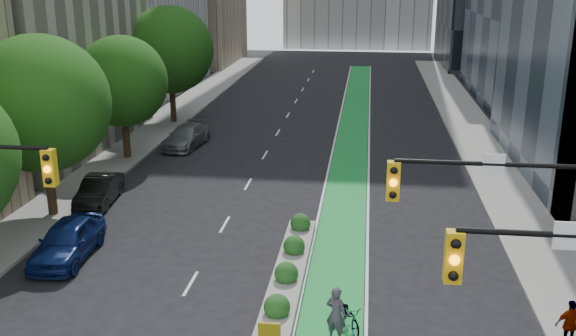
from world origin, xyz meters
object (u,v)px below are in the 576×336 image
(median_planter, at_px, (290,268))
(pedestrian_far, at_px, (570,324))
(parked_car_left_mid, at_px, (99,191))
(parked_car_left_far, at_px, (186,136))
(cyclist, at_px, (336,314))
(bicycle, at_px, (349,315))
(parked_car_left_near, at_px, (68,240))

(median_planter, height_order, pedestrian_far, pedestrian_far)
(parked_car_left_mid, xyz_separation_m, parked_car_left_far, (1.39, 11.37, 0.02))
(median_planter, bearing_deg, cyclist, -64.79)
(bicycle, height_order, pedestrian_far, pedestrian_far)
(cyclist, height_order, parked_car_left_mid, cyclist)
(median_planter, bearing_deg, pedestrian_far, -23.31)
(median_planter, bearing_deg, bicycle, -54.76)
(parked_car_left_far, bearing_deg, bicycle, -55.00)
(bicycle, height_order, parked_car_left_far, parked_car_left_far)
(parked_car_left_mid, relative_size, parked_car_left_far, 0.86)
(pedestrian_far, bearing_deg, median_planter, -32.08)
(median_planter, xyz_separation_m, parked_car_left_mid, (-10.68, 6.95, 0.34))
(cyclist, relative_size, parked_car_left_near, 0.40)
(parked_car_left_near, relative_size, parked_car_left_far, 0.95)
(median_planter, distance_m, parked_car_left_mid, 12.75)
(bicycle, distance_m, pedestrian_far, 6.89)
(median_planter, relative_size, bicycle, 5.76)
(median_planter, bearing_deg, parked_car_left_far, 116.87)
(parked_car_left_mid, bearing_deg, parked_car_left_far, 76.90)
(parked_car_left_near, bearing_deg, pedestrian_far, -16.62)
(median_planter, bearing_deg, parked_car_left_mid, 146.93)
(cyclist, distance_m, parked_car_left_near, 12.30)
(median_planter, distance_m, pedestrian_far, 10.12)
(bicycle, bearing_deg, parked_car_left_mid, 118.45)
(median_planter, relative_size, cyclist, 5.39)
(bicycle, distance_m, parked_car_left_far, 24.72)
(cyclist, relative_size, pedestrian_far, 1.18)
(cyclist, xyz_separation_m, pedestrian_far, (7.27, 0.28, 0.01))
(parked_car_left_near, bearing_deg, cyclist, -25.92)
(parked_car_left_near, height_order, parked_car_left_far, parked_car_left_near)
(bicycle, distance_m, cyclist, 1.05)
(cyclist, distance_m, pedestrian_far, 7.27)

